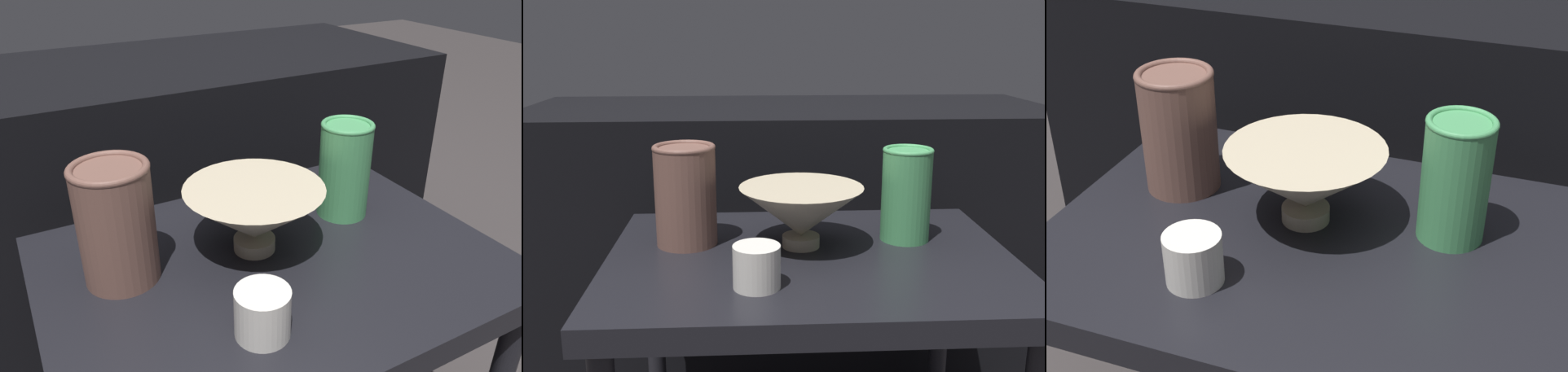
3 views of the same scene
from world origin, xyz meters
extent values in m
cube|color=black|center=(0.00, 0.00, 0.47)|extent=(0.66, 0.49, 0.04)
cylinder|color=black|center=(-0.30, 0.21, 0.22)|extent=(0.04, 0.04, 0.45)
cylinder|color=black|center=(0.30, 0.21, 0.22)|extent=(0.04, 0.04, 0.45)
cube|color=black|center=(0.00, 0.56, 0.33)|extent=(1.28, 0.50, 0.67)
cylinder|color=#C1B293|center=(-0.01, 0.04, 0.50)|extent=(0.06, 0.06, 0.02)
cone|color=#C1B293|center=(-0.01, 0.04, 0.55)|extent=(0.21, 0.21, 0.09)
cylinder|color=brown|center=(-0.21, 0.07, 0.57)|extent=(0.10, 0.10, 0.17)
torus|color=brown|center=(-0.21, 0.07, 0.66)|extent=(0.11, 0.11, 0.01)
cylinder|color=#47995B|center=(0.17, 0.07, 0.57)|extent=(0.08, 0.08, 0.16)
torus|color=#47995B|center=(0.17, 0.07, 0.65)|extent=(0.09, 0.09, 0.01)
cylinder|color=silver|center=(-0.09, -0.13, 0.52)|extent=(0.07, 0.07, 0.06)
camera|label=1|loc=(-0.32, -0.54, 0.93)|focal=35.00mm
camera|label=2|loc=(-0.10, -0.94, 0.85)|focal=42.00mm
camera|label=3|loc=(0.26, -0.72, 1.02)|focal=50.00mm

